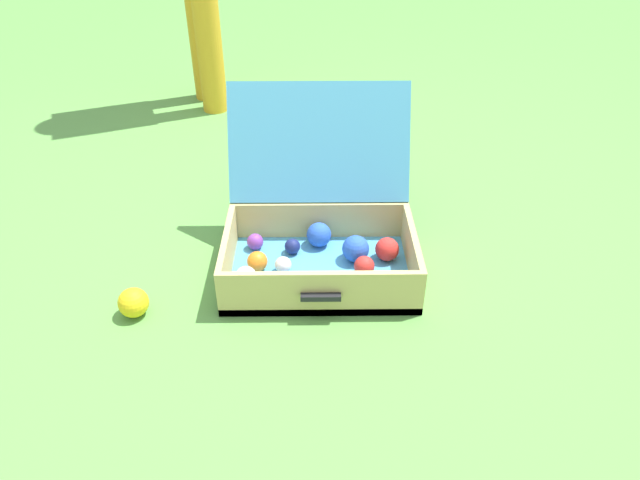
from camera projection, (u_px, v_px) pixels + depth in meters
ground_plane at (300, 271)px, 1.78m from camera, size 16.00×16.00×0.00m
open_suitcase at (321, 233)px, 1.76m from camera, size 0.57×0.57×0.49m
stray_ball_on_grass at (133, 303)px, 1.60m from camera, size 0.08×0.08×0.08m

